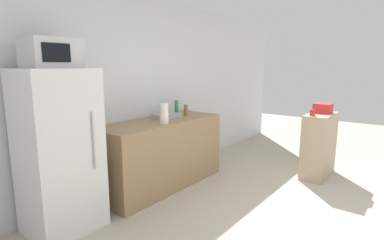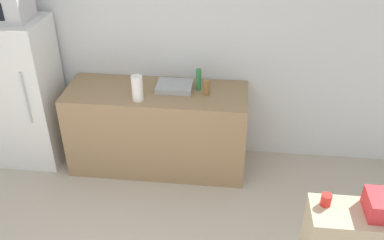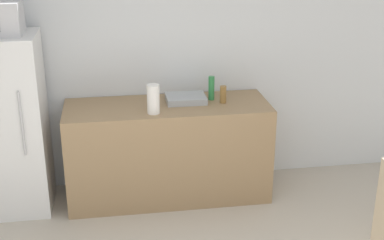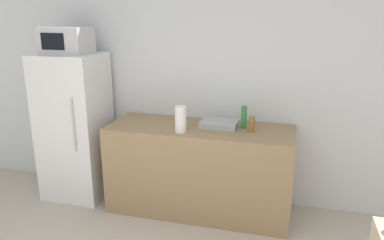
{
  "view_description": "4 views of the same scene",
  "coord_description": "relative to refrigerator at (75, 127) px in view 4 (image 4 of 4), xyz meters",
  "views": [
    {
      "loc": [
        -2.83,
        -0.47,
        1.65
      ],
      "look_at": [
        0.07,
        1.8,
        0.99
      ],
      "focal_mm": 28.0,
      "sensor_mm": 36.0,
      "label": 1
    },
    {
      "loc": [
        0.85,
        -1.51,
        3.0
      ],
      "look_at": [
        0.48,
        1.83,
        0.91
      ],
      "focal_mm": 40.0,
      "sensor_mm": 36.0,
      "label": 2
    },
    {
      "loc": [
        -0.45,
        -2.31,
        2.55
      ],
      "look_at": [
        0.16,
        1.54,
        1.07
      ],
      "focal_mm": 50.0,
      "sensor_mm": 36.0,
      "label": 3
    },
    {
      "loc": [
        0.91,
        -1.2,
        2.08
      ],
      "look_at": [
        0.17,
        1.57,
        1.23
      ],
      "focal_mm": 35.0,
      "sensor_mm": 36.0,
      "label": 4
    }
  ],
  "objects": [
    {
      "name": "microwave",
      "position": [
        -0.0,
        -0.0,
        0.95
      ],
      "size": [
        0.47,
        0.36,
        0.28
      ],
      "color": "#BCBCC1",
      "rests_on": "refrigerator"
    },
    {
      "name": "counter",
      "position": [
        1.44,
        -0.0,
        -0.35
      ],
      "size": [
        1.89,
        0.68,
        0.93
      ],
      "primitive_type": "cube",
      "color": "#937551",
      "rests_on": "ground_plane"
    },
    {
      "name": "wall_back",
      "position": [
        1.39,
        0.38,
        0.49
      ],
      "size": [
        8.0,
        0.06,
        2.6
      ],
      "primitive_type": "cube",
      "color": "silver",
      "rests_on": "ground_plane"
    },
    {
      "name": "paper_towel_roll",
      "position": [
        1.3,
        -0.2,
        0.24
      ],
      "size": [
        0.11,
        0.11,
        0.26
      ],
      "primitive_type": "cylinder",
      "color": "white",
      "rests_on": "counter"
    },
    {
      "name": "bottle_short",
      "position": [
        1.97,
        -0.02,
        0.19
      ],
      "size": [
        0.06,
        0.06,
        0.16
      ],
      "primitive_type": "cylinder",
      "color": "olive",
      "rests_on": "counter"
    },
    {
      "name": "sink_basin",
      "position": [
        1.63,
        0.07,
        0.14
      ],
      "size": [
        0.37,
        0.29,
        0.06
      ],
      "primitive_type": "cube",
      "color": "#9EA3A8",
      "rests_on": "counter"
    },
    {
      "name": "bottle_tall",
      "position": [
        1.88,
        0.09,
        0.23
      ],
      "size": [
        0.06,
        0.06,
        0.23
      ],
      "primitive_type": "cylinder",
      "color": "#2D7F42",
      "rests_on": "counter"
    },
    {
      "name": "refrigerator",
      "position": [
        0.0,
        0.0,
        0.0
      ],
      "size": [
        0.68,
        0.62,
        1.63
      ],
      "color": "silver",
      "rests_on": "ground_plane"
    }
  ]
}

